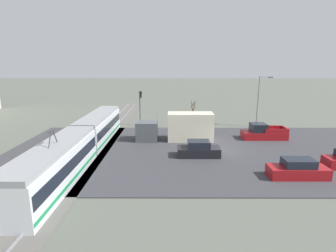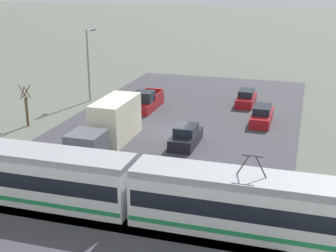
# 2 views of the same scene
# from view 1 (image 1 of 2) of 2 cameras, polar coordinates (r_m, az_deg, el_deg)

# --- Properties ---
(ground_plane) EXTENTS (320.00, 320.00, 0.00)m
(ground_plane) POSITION_cam_1_polar(r_m,az_deg,el_deg) (29.08, 11.38, -5.32)
(ground_plane) COLOR #565B51
(road_surface) EXTENTS (20.83, 45.88, 0.08)m
(road_surface) POSITION_cam_1_polar(r_m,az_deg,el_deg) (29.07, 11.38, -5.25)
(road_surface) COLOR #38383D
(road_surface) RESTS_ON ground
(rail_bed) EXTENTS (68.78, 4.40, 0.22)m
(rail_bed) POSITION_cam_1_polar(r_m,az_deg,el_deg) (29.80, -16.77, -5.09)
(rail_bed) COLOR #5B5954
(rail_bed) RESTS_ON ground
(light_rail_tram) EXTENTS (25.49, 2.78, 4.30)m
(light_rail_tram) POSITION_cam_1_polar(r_m,az_deg,el_deg) (27.61, -18.10, -3.21)
(light_rail_tram) COLOR silver
(light_rail_tram) RESTS_ON ground
(box_truck) EXTENTS (2.43, 9.28, 3.38)m
(box_truck) POSITION_cam_1_polar(r_m,az_deg,el_deg) (31.87, 2.57, -0.37)
(box_truck) COLOR #4C5156
(box_truck) RESTS_ON ground
(pickup_truck) EXTENTS (2.04, 5.39, 1.94)m
(pickup_truck) POSITION_cam_1_polar(r_m,az_deg,el_deg) (34.73, 19.99, -1.44)
(pickup_truck) COLOR maroon
(pickup_truck) RESTS_ON ground
(sedan_car_0) EXTENTS (1.84, 4.24, 1.61)m
(sedan_car_0) POSITION_cam_1_polar(r_m,az_deg,el_deg) (26.69, 6.68, -5.16)
(sedan_car_0) COLOR black
(sedan_car_0) RESTS_ON ground
(sedan_car_2) EXTENTS (1.72, 4.73, 1.59)m
(sedan_car_2) POSITION_cam_1_polar(r_m,az_deg,el_deg) (24.15, 26.40, -8.52)
(sedan_car_2) COLOR maroon
(sedan_car_2) RESTS_ON ground
(traffic_light_pole) EXTENTS (0.28, 0.47, 5.25)m
(traffic_light_pole) POSITION_cam_1_polar(r_m,az_deg,el_deg) (39.87, -6.04, 4.88)
(traffic_light_pole) COLOR #47474C
(traffic_light_pole) RESTS_ON ground
(street_tree) EXTENTS (0.91, 0.76, 3.77)m
(street_tree) POSITION_cam_1_polar(r_m,az_deg,el_deg) (40.86, 5.46, 2.70)
(street_tree) COLOR brown
(street_tree) RESTS_ON ground
(street_lamp_near_crossing) EXTENTS (0.36, 1.95, 7.54)m
(street_lamp_near_crossing) POSITION_cam_1_polar(r_m,az_deg,el_deg) (41.02, 19.35, 5.84)
(street_lamp_near_crossing) COLOR gray
(street_lamp_near_crossing) RESTS_ON ground
(no_parking_sign) EXTENTS (0.32, 0.08, 2.58)m
(no_parking_sign) POSITION_cam_1_polar(r_m,az_deg,el_deg) (40.49, -2.44, 2.42)
(no_parking_sign) COLOR gray
(no_parking_sign) RESTS_ON ground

